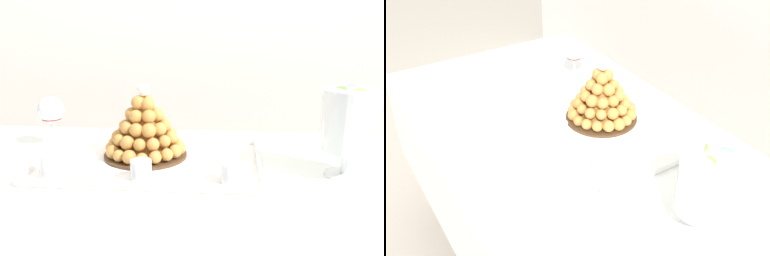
# 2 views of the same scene
# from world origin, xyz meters

# --- Properties ---
(buffet_table) EXTENTS (1.76, 0.84, 0.73)m
(buffet_table) POSITION_xyz_m (0.00, 0.00, 0.62)
(buffet_table) COLOR brown
(buffet_table) RESTS_ON ground_plane
(serving_tray) EXTENTS (0.60, 0.37, 0.02)m
(serving_tray) POSITION_xyz_m (-0.13, 0.08, 0.73)
(serving_tray) COLOR white
(serving_tray) RESTS_ON buffet_table
(croquembouche) EXTENTS (0.24, 0.24, 0.21)m
(croquembouche) POSITION_xyz_m (-0.15, 0.12, 0.81)
(croquembouche) COLOR #4C331E
(croquembouche) RESTS_ON serving_tray
(dessert_cup_left) EXTENTS (0.06, 0.06, 0.06)m
(dessert_cup_left) POSITION_xyz_m (-0.36, -0.05, 0.76)
(dessert_cup_left) COLOR silver
(dessert_cup_left) RESTS_ON serving_tray
(dessert_cup_mid_left) EXTENTS (0.05, 0.05, 0.05)m
(dessert_cup_mid_left) POSITION_xyz_m (-0.13, -0.05, 0.76)
(dessert_cup_mid_left) COLOR silver
(dessert_cup_mid_left) RESTS_ON serving_tray
(dessert_cup_centre) EXTENTS (0.05, 0.05, 0.05)m
(dessert_cup_centre) POSITION_xyz_m (0.09, -0.05, 0.76)
(dessert_cup_centre) COLOR silver
(dessert_cup_centre) RESTS_ON serving_tray
(macaron_goblet) EXTENTS (0.14, 0.14, 0.24)m
(macaron_goblet) POSITION_xyz_m (0.38, 0.04, 0.87)
(macaron_goblet) COLOR white
(macaron_goblet) RESTS_ON buffet_table
(wine_glass) EXTENTS (0.08, 0.08, 0.16)m
(wine_glass) POSITION_xyz_m (-0.46, 0.20, 0.84)
(wine_glass) COLOR silver
(wine_glass) RESTS_ON buffet_table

